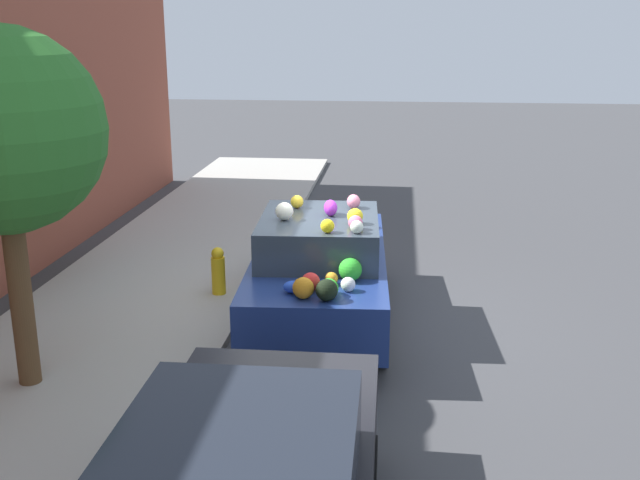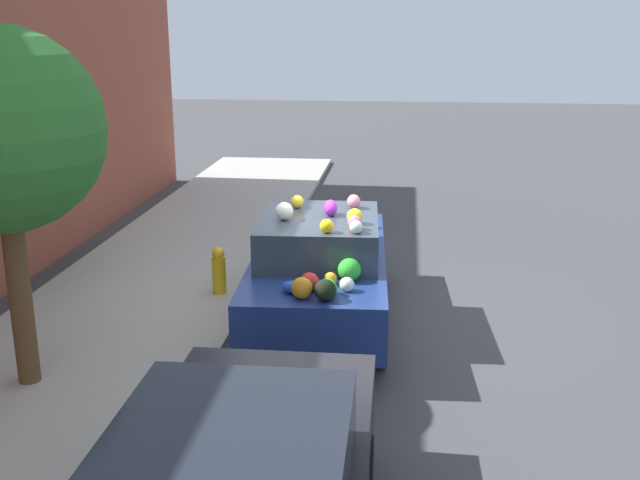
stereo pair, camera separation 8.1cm
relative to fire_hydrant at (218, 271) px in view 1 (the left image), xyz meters
The scene contains 5 objects.
ground_plane 1.77m from the fire_hydrant, 112.53° to the right, with size 60.00×60.00×0.00m, color #424244.
sidewalk_curb 1.36m from the fire_hydrant, 120.23° to the left, with size 24.00×3.20×0.10m.
street_tree 4.06m from the fire_hydrant, 154.64° to the left, with size 2.10×2.10×3.81m.
fire_hydrant is the anchor object (origin of this frame).
art_car 1.74m from the fire_hydrant, 114.16° to the right, with size 4.22×1.92×1.73m.
Camera 1 is at (-9.39, -0.99, 3.89)m, focal length 42.00 mm.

